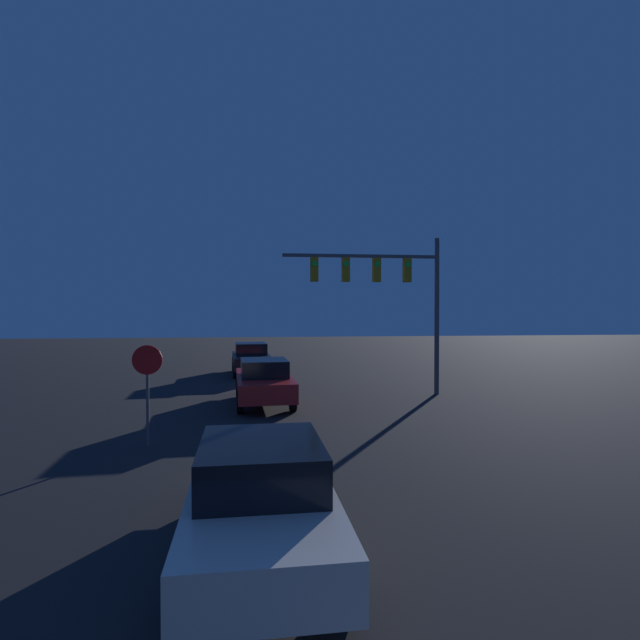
{
  "coord_description": "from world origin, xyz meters",
  "views": [
    {
      "loc": [
        -1.46,
        0.62,
        3.19
      ],
      "look_at": [
        0.0,
        13.01,
        2.95
      ],
      "focal_mm": 28.0,
      "sensor_mm": 36.0,
      "label": 1
    }
  ],
  "objects_px": {
    "car_mid": "(264,381)",
    "car_near": "(261,494)",
    "car_far": "(251,358)",
    "stop_sign": "(147,376)",
    "traffic_signal_mast": "(387,284)"
  },
  "relations": [
    {
      "from": "car_near",
      "to": "car_far",
      "type": "relative_size",
      "value": 0.99
    },
    {
      "from": "car_mid",
      "to": "stop_sign",
      "type": "height_order",
      "value": "stop_sign"
    },
    {
      "from": "car_far",
      "to": "car_near",
      "type": "bearing_deg",
      "value": 87.25
    },
    {
      "from": "traffic_signal_mast",
      "to": "stop_sign",
      "type": "relative_size",
      "value": 2.5
    },
    {
      "from": "traffic_signal_mast",
      "to": "stop_sign",
      "type": "distance_m",
      "value": 9.93
    },
    {
      "from": "car_mid",
      "to": "car_far",
      "type": "relative_size",
      "value": 1.0
    },
    {
      "from": "car_mid",
      "to": "car_near",
      "type": "bearing_deg",
      "value": -93.98
    },
    {
      "from": "car_far",
      "to": "stop_sign",
      "type": "xyz_separation_m",
      "value": [
        -2.14,
        -13.06,
        0.86
      ]
    },
    {
      "from": "car_mid",
      "to": "car_far",
      "type": "height_order",
      "value": "same"
    },
    {
      "from": "car_mid",
      "to": "car_far",
      "type": "xyz_separation_m",
      "value": [
        -0.59,
        8.14,
        0.0
      ]
    },
    {
      "from": "car_near",
      "to": "car_mid",
      "type": "distance_m",
      "value": 10.46
    },
    {
      "from": "car_far",
      "to": "traffic_signal_mast",
      "type": "relative_size",
      "value": 0.81
    },
    {
      "from": "traffic_signal_mast",
      "to": "car_near",
      "type": "bearing_deg",
      "value": -111.85
    },
    {
      "from": "car_near",
      "to": "car_mid",
      "type": "relative_size",
      "value": 0.99
    },
    {
      "from": "car_near",
      "to": "stop_sign",
      "type": "relative_size",
      "value": 2.0
    }
  ]
}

